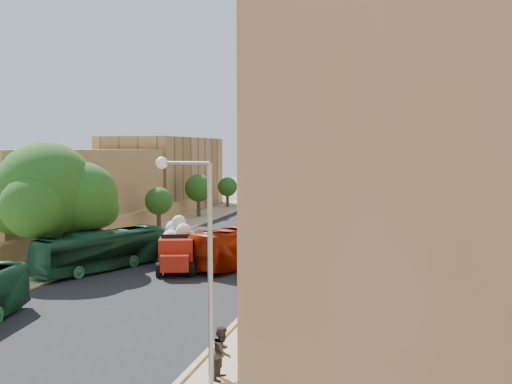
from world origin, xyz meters
The scene contains 35 objects.
ground centered at (0.00, 0.00, 0.00)m, with size 260.00×260.00×0.00m, color brown.
road_surface centered at (0.00, 30.00, 0.01)m, with size 14.00×140.00×0.01m, color black.
sidewalk_east centered at (9.50, 30.00, 0.01)m, with size 5.00×140.00×0.01m, color #9A8365.
sidewalk_west centered at (-9.50, 30.00, 0.01)m, with size 5.00×140.00×0.01m, color #9A8365.
kerb_east centered at (7.00, 30.00, 0.06)m, with size 0.25×140.00×0.12m, color #9A8365.
kerb_west centered at (-7.00, 30.00, 0.06)m, with size 0.25×140.00×0.12m, color #9A8365.
townhouse_a centered at (15.95, -3.00, 6.41)m, with size 9.00×14.00×16.40m.
townhouse_b centered at (15.95, 11.00, 5.66)m, with size 9.00×14.00×14.90m.
townhouse_c centered at (15.95, 25.00, 6.91)m, with size 9.00×14.00×17.40m.
townhouse_d centered at (15.95, 39.00, 6.16)m, with size 9.00×14.00×15.90m.
corner_block centered at (16.50, -16.50, 7.91)m, with size 9.20×10.20×15.70m.
west_wall centered at (-12.50, 20.00, 0.90)m, with size 1.00×40.00×1.80m, color #A57A4A.
west_building_low centered at (-18.00, 18.00, 4.20)m, with size 10.00×28.00×8.40m, color olive.
west_building_mid centered at (-18.00, 44.00, 5.00)m, with size 10.00×22.00×10.00m, color #B08250.
church centered at (0.00, 78.61, 9.52)m, with size 28.00×22.50×36.30m.
ficus_tree centered at (-9.42, 4.01, 5.33)m, with size 9.02×8.29×9.02m.
street_tree_a centered at (-10.00, 12.00, 3.45)m, with size 3.35×3.35×5.15m.
street_tree_b centered at (-10.00, 24.00, 2.98)m, with size 2.91×2.91×4.47m.
street_tree_c centered at (-10.00, 36.00, 3.55)m, with size 3.45×3.45×5.30m.
street_tree_d centered at (-10.00, 48.00, 2.90)m, with size 2.82×2.82×4.34m.
streetlamp centered at (7.72, -12.00, 5.20)m, with size 2.11×0.44×8.22m.
red_truck centered at (-0.52, 6.17, 1.64)m, with size 4.20×6.75×3.73m.
olive_pickup centered at (6.50, 20.00, 1.04)m, with size 2.64×5.28×2.12m.
bus_green_north centered at (-5.61, 4.59, 1.40)m, with size 2.36×10.08×2.81m, color #1A4B30.
bus_red_east centered at (4.00, 9.14, 1.51)m, with size 2.54×10.86×3.03m, color #881702.
bus_cream_east centered at (5.50, 33.34, 1.36)m, with size 2.28×9.74×2.71m, color beige.
car_blue_a centered at (-1.43, 12.17, 0.57)m, with size 1.34×3.32×1.13m, color teal.
car_white_a centered at (-0.96, 31.80, 0.69)m, with size 1.47×4.22×1.39m, color silver.
car_cream centered at (3.51, 29.64, 0.65)m, with size 2.17×4.70×1.31m, color #C6B78A.
car_dkblue centered at (-2.98, 47.51, 0.63)m, with size 1.77×4.36×1.27m, color navy.
car_white_b centered at (3.12, 35.42, 0.63)m, with size 1.49×3.70×1.26m, color silver.
car_blue_b centered at (-0.50, 60.12, 0.54)m, with size 1.14×3.28×1.08m, color #4C8DB7.
pedestrian_a centered at (7.50, 3.44, 0.78)m, with size 0.57×0.37×1.55m, color #262128.
pedestrian_b centered at (8.39, -11.25, 0.98)m, with size 0.95×0.74×1.96m, color #2D2925.
pedestrian_c centered at (7.50, 9.86, 0.86)m, with size 1.01×0.42×1.72m, color #2D2D30.
Camera 1 is at (14.76, -30.82, 8.52)m, focal length 40.00 mm.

